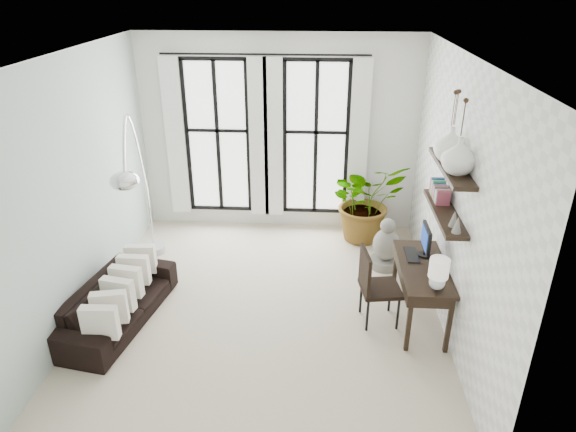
# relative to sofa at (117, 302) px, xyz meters

# --- Properties ---
(floor) EXTENTS (5.00, 5.00, 0.00)m
(floor) POSITION_rel_sofa_xyz_m (1.80, 0.40, -0.28)
(floor) COLOR beige
(floor) RESTS_ON ground
(ceiling) EXTENTS (5.00, 5.00, 0.00)m
(ceiling) POSITION_rel_sofa_xyz_m (1.80, 0.40, 2.92)
(ceiling) COLOR white
(ceiling) RESTS_ON wall_back
(wall_left) EXTENTS (0.00, 5.00, 5.00)m
(wall_left) POSITION_rel_sofa_xyz_m (-0.45, 0.40, 1.32)
(wall_left) COLOR #ADC1B8
(wall_left) RESTS_ON floor
(wall_right) EXTENTS (0.00, 5.00, 5.00)m
(wall_right) POSITION_rel_sofa_xyz_m (4.05, 0.40, 1.32)
(wall_right) COLOR white
(wall_right) RESTS_ON floor
(wall_back) EXTENTS (4.50, 0.00, 4.50)m
(wall_back) POSITION_rel_sofa_xyz_m (1.80, 2.90, 1.32)
(wall_back) COLOR white
(wall_back) RESTS_ON floor
(windows) EXTENTS (3.26, 0.13, 2.65)m
(windows) POSITION_rel_sofa_xyz_m (1.60, 2.82, 1.28)
(windows) COLOR white
(windows) RESTS_ON wall_back
(wall_shelves) EXTENTS (0.25, 1.30, 0.60)m
(wall_shelves) POSITION_rel_sofa_xyz_m (3.91, 0.30, 1.45)
(wall_shelves) COLOR black
(wall_shelves) RESTS_ON wall_right
(sofa) EXTENTS (1.06, 1.99, 0.55)m
(sofa) POSITION_rel_sofa_xyz_m (0.00, 0.00, 0.00)
(sofa) COLOR black
(sofa) RESTS_ON floor
(throw_pillows) EXTENTS (0.40, 1.52, 0.40)m
(throw_pillows) POSITION_rel_sofa_xyz_m (0.10, 0.00, 0.22)
(throw_pillows) COLOR white
(throw_pillows) RESTS_ON sofa
(plant) EXTENTS (1.51, 1.43, 1.34)m
(plant) POSITION_rel_sofa_xyz_m (3.23, 2.47, 0.39)
(plant) COLOR #2D7228
(plant) RESTS_ON floor
(desk) EXTENTS (0.56, 1.33, 1.17)m
(desk) POSITION_rel_sofa_xyz_m (3.75, 0.22, 0.45)
(desk) COLOR black
(desk) RESTS_ON floor
(desk_chair) EXTENTS (0.54, 0.54, 1.00)m
(desk_chair) POSITION_rel_sofa_xyz_m (3.16, 0.20, 0.29)
(desk_chair) COLOR black
(desk_chair) RESTS_ON floor
(arc_lamp) EXTENTS (0.75, 2.09, 2.45)m
(arc_lamp) POSITION_rel_sofa_xyz_m (0.10, 0.91, 1.63)
(arc_lamp) COLOR silver
(arc_lamp) RESTS_ON floor
(buddha) EXTENTS (0.44, 0.44, 0.79)m
(buddha) POSITION_rel_sofa_xyz_m (3.48, 1.55, 0.06)
(buddha) COLOR gray
(buddha) RESTS_ON floor
(vase_a) EXTENTS (0.37, 0.37, 0.38)m
(vase_a) POSITION_rel_sofa_xyz_m (3.91, 0.02, 1.99)
(vase_a) COLOR white
(vase_a) RESTS_ON shelf_upper
(vase_b) EXTENTS (0.37, 0.37, 0.38)m
(vase_b) POSITION_rel_sofa_xyz_m (3.91, 0.42, 1.99)
(vase_b) COLOR white
(vase_b) RESTS_ON shelf_upper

